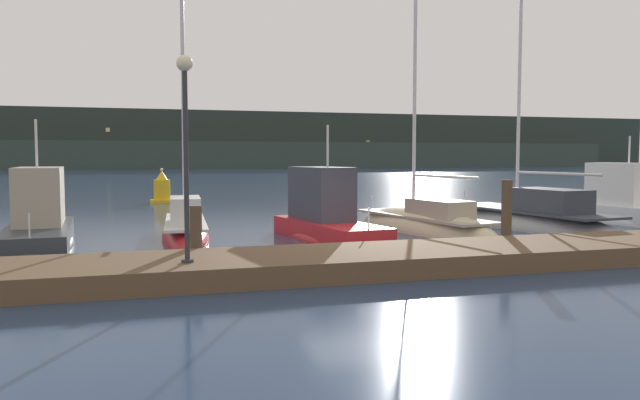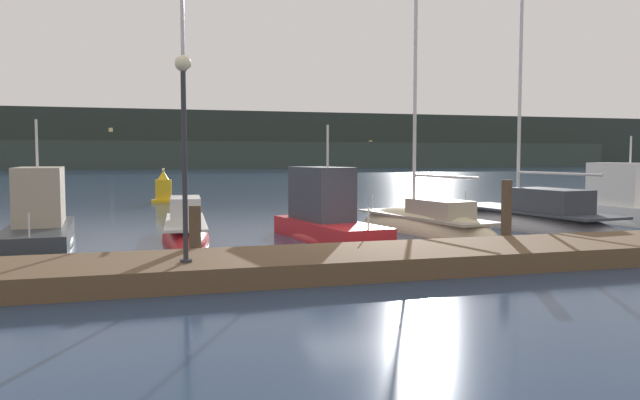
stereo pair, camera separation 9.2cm
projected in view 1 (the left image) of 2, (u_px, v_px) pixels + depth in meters
The scene contains 13 objects.
ground_plane at pixel (355, 254), 16.17m from camera, with size 400.00×400.00×0.00m, color navy.
dock at pixel (389, 259), 14.04m from camera, with size 31.48×2.80×0.45m, color brown.
mooring_pile_1 at pixel (196, 236), 14.41m from camera, with size 0.28×0.28×1.41m, color #4C3D2D.
mooring_pile_2 at pixel (506, 215), 16.75m from camera, with size 0.28×0.28×1.91m, color #4C3D2D.
motorboat_berth_2 at pixel (39, 230), 17.78m from camera, with size 2.20×6.40×4.06m.
sailboat_berth_3 at pixel (186, 233), 19.25m from camera, with size 1.84×6.27×9.69m.
motorboat_berth_4 at pixel (327, 226), 19.06m from camera, with size 2.65×5.81×4.01m.
sailboat_berth_5 at pixel (424, 229), 21.05m from camera, with size 3.16×7.45×10.53m.
sailboat_berth_6 at pixel (531, 224), 22.06m from camera, with size 3.23×8.48×10.11m.
motorboat_berth_7 at pixel (627, 213), 23.53m from camera, with size 2.13×5.47×3.92m.
channel_buoy at pixel (162, 190), 34.16m from camera, with size 1.32×1.32×1.89m.
dock_lamppost at pixel (185, 125), 12.12m from camera, with size 0.32×0.32×4.05m.
hillside_backdrop at pixel (180, 142), 134.17m from camera, with size 240.00×23.00×12.09m.
Camera 1 is at (-5.47, -15.10, 2.55)m, focal length 35.00 mm.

